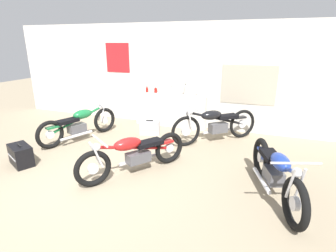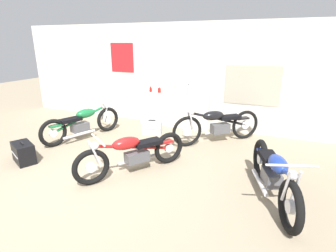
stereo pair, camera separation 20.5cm
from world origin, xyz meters
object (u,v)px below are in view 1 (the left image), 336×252
(bottle_right_center, at_px, (185,90))
(motorcycle_black, at_px, (216,124))
(bottle_center, at_px, (171,91))
(bottle_leftmost, at_px, (147,90))
(bottle_left_center, at_px, (156,90))
(hard_case_silver, at_px, (150,128))
(motorcycle_red, at_px, (134,153))
(motorcycle_blue, at_px, (275,172))
(motorcycle_green, at_px, (79,124))
(bottle_rightmost, at_px, (198,93))
(hard_case_black, at_px, (21,155))

(bottle_right_center, height_order, motorcycle_black, bottle_right_center)
(bottle_center, bearing_deg, bottle_leftmost, 177.80)
(bottle_left_center, distance_m, hard_case_silver, 1.25)
(bottle_leftmost, xyz_separation_m, motorcycle_red, (1.09, -2.93, -0.60))
(motorcycle_red, bearing_deg, motorcycle_blue, 2.01)
(motorcycle_red, height_order, hard_case_silver, motorcycle_red)
(motorcycle_green, distance_m, hard_case_silver, 1.74)
(bottle_center, bearing_deg, bottle_rightmost, 2.29)
(bottle_leftmost, distance_m, bottle_left_center, 0.27)
(motorcycle_green, bearing_deg, bottle_leftmost, 62.30)
(bottle_center, bearing_deg, hard_case_silver, -106.79)
(motorcycle_black, height_order, motorcycle_green, motorcycle_black)
(motorcycle_green, relative_size, motorcycle_red, 1.11)
(bottle_leftmost, relative_size, hard_case_black, 0.27)
(motorcycle_blue, height_order, motorcycle_red, motorcycle_blue)
(bottle_rightmost, bearing_deg, bottle_right_center, 176.15)
(bottle_rightmost, bearing_deg, bottle_left_center, 179.22)
(bottle_rightmost, xyz_separation_m, motorcycle_red, (-0.40, -2.94, -0.60))
(bottle_leftmost, xyz_separation_m, bottle_left_center, (0.26, 0.02, -0.00))
(bottle_left_center, height_order, motorcycle_black, bottle_left_center)
(bottle_leftmost, height_order, motorcycle_green, bottle_leftmost)
(bottle_rightmost, height_order, hard_case_silver, bottle_rightmost)
(bottle_left_center, xyz_separation_m, bottle_right_center, (0.87, 0.01, 0.06))
(motorcycle_black, relative_size, hard_case_silver, 3.12)
(bottle_leftmost, relative_size, bottle_right_center, 0.58)
(bottle_right_center, height_order, hard_case_black, bottle_right_center)
(hard_case_black, bearing_deg, motorcycle_green, 83.21)
(bottle_left_center, distance_m, bottle_right_center, 0.87)
(bottle_leftmost, bearing_deg, motorcycle_green, -117.70)
(bottle_leftmost, height_order, bottle_center, bottle_center)
(hard_case_black, bearing_deg, motorcycle_red, 11.54)
(hard_case_black, bearing_deg, bottle_right_center, 56.17)
(hard_case_silver, bearing_deg, motorcycle_red, -73.09)
(motorcycle_blue, distance_m, motorcycle_red, 2.36)
(motorcycle_blue, height_order, hard_case_silver, motorcycle_blue)
(bottle_left_center, relative_size, hard_case_silver, 0.31)
(motorcycle_green, xyz_separation_m, hard_case_silver, (1.45, 0.93, -0.22))
(bottle_leftmost, distance_m, bottle_center, 0.75)
(bottle_leftmost, distance_m, motorcycle_blue, 4.52)
(bottle_center, height_order, motorcycle_blue, bottle_center)
(bottle_left_center, bearing_deg, motorcycle_black, -24.07)
(bottle_right_center, height_order, motorcycle_green, bottle_right_center)
(bottle_left_center, bearing_deg, motorcycle_green, -123.50)
(bottle_center, relative_size, bottle_rightmost, 1.20)
(motorcycle_black, bearing_deg, bottle_rightmost, 128.59)
(bottle_leftmost, height_order, bottle_rightmost, same)
(bottle_right_center, bearing_deg, hard_case_silver, -125.00)
(bottle_left_center, relative_size, motorcycle_red, 0.09)
(hard_case_black, bearing_deg, hard_case_silver, 56.63)
(motorcycle_black, bearing_deg, motorcycle_red, -116.76)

